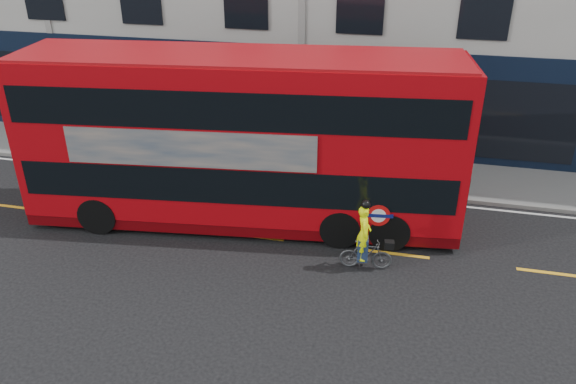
% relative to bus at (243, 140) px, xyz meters
% --- Properties ---
extents(ground, '(120.00, 120.00, 0.00)m').
position_rel_bus_xyz_m(ground, '(0.50, -2.47, -2.53)').
color(ground, black).
rests_on(ground, ground).
extents(pavement, '(60.00, 3.00, 0.12)m').
position_rel_bus_xyz_m(pavement, '(0.50, 4.03, -2.47)').
color(pavement, slate).
rests_on(pavement, ground).
extents(kerb, '(60.00, 0.12, 0.13)m').
position_rel_bus_xyz_m(kerb, '(0.50, 2.53, -2.47)').
color(kerb, slate).
rests_on(kerb, ground).
extents(road_edge_line, '(58.00, 0.10, 0.01)m').
position_rel_bus_xyz_m(road_edge_line, '(0.50, 2.23, -2.53)').
color(road_edge_line, silver).
rests_on(road_edge_line, ground).
extents(lane_dashes, '(58.00, 0.12, 0.01)m').
position_rel_bus_xyz_m(lane_dashes, '(0.50, -0.97, -2.53)').
color(lane_dashes, gold).
rests_on(lane_dashes, ground).
extents(bus, '(12.46, 4.20, 4.94)m').
position_rel_bus_xyz_m(bus, '(0.00, 0.00, 0.00)').
color(bus, '#AB060D').
rests_on(bus, ground).
extents(cyclist, '(1.39, 0.58, 1.98)m').
position_rel_bus_xyz_m(cyclist, '(3.73, -1.82, -1.85)').
color(cyclist, '#484B4D').
rests_on(cyclist, ground).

